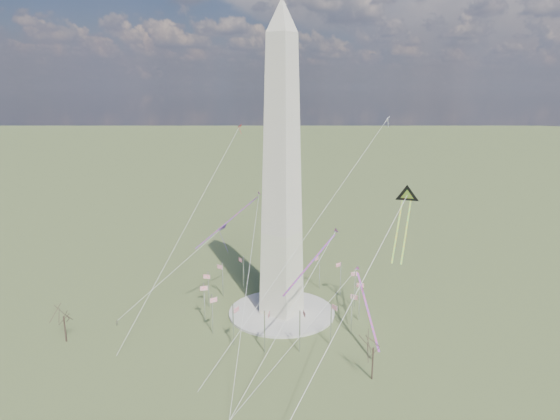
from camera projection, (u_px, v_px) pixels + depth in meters
The scene contains 14 objects.
ground at pixel (282, 313), 169.97m from camera, with size 2000.00×2000.00×0.00m, color #48552A.
plaza at pixel (282, 312), 169.87m from camera, with size 36.00×36.00×0.80m, color #ACA69E.
washington_monument at pixel (282, 174), 158.49m from camera, with size 15.56×15.56×100.00m.
flagpole_ring at pixel (282, 293), 168.23m from camera, with size 54.40×54.40×13.00m.
tree_near at pixel (373, 346), 129.35m from camera, with size 7.81×7.81×13.67m.
tree_far at pixel (63, 315), 148.89m from camera, with size 7.14×7.14×12.50m.
person_west at pixel (117, 323), 161.21m from camera, with size 0.80×0.63×1.65m, color gray.
kite_delta_black at pixel (407, 199), 145.43m from camera, with size 10.57×22.29×18.15m.
kite_diamond_purple at pixel (223, 230), 178.42m from camera, with size 2.37×3.62×10.91m.
kite_streamer_left at pixel (318, 253), 138.72m from camera, with size 6.00×21.34×14.84m.
kite_streamer_mid at pixel (238, 212), 165.55m from camera, with size 11.34×22.68×16.68m.
kite_streamer_right at pixel (364, 295), 149.52m from camera, with size 17.04×19.18×16.66m.
kite_small_red at pixel (240, 127), 212.41m from camera, with size 1.17×1.85×4.15m.
kite_small_white at pixel (388, 119), 185.55m from camera, with size 1.58×1.39×4.17m.
Camera 1 is at (86.42, -130.58, 74.91)m, focal length 32.00 mm.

